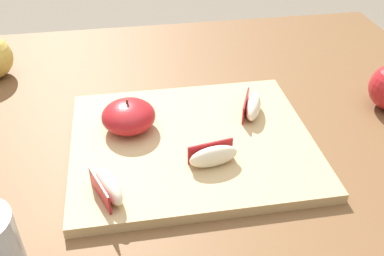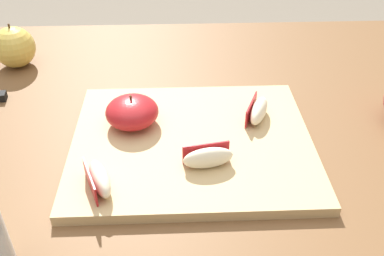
{
  "view_description": "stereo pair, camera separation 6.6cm",
  "coord_description": "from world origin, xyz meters",
  "px_view_note": "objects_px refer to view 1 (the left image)",
  "views": [
    {
      "loc": [
        -0.03,
        -0.61,
        1.19
      ],
      "look_at": [
        0.06,
        -0.08,
        0.81
      ],
      "focal_mm": 41.06,
      "sensor_mm": 36.0,
      "label": 1
    },
    {
      "loc": [
        0.04,
        -0.61,
        1.19
      ],
      "look_at": [
        0.06,
        -0.08,
        0.81
      ],
      "focal_mm": 41.06,
      "sensor_mm": 36.0,
      "label": 2
    }
  ],
  "objects_px": {
    "apple_wedge_right": "(108,186)",
    "apple_wedge_left": "(253,106)",
    "cutting_board": "(192,143)",
    "apple_wedge_front": "(213,156)",
    "apple_half_skin_up": "(129,116)"
  },
  "relations": [
    {
      "from": "apple_wedge_right",
      "to": "apple_wedge_left",
      "type": "bearing_deg",
      "value": 32.87
    },
    {
      "from": "cutting_board",
      "to": "apple_wedge_front",
      "type": "distance_m",
      "value": 0.07
    },
    {
      "from": "apple_half_skin_up",
      "to": "apple_wedge_front",
      "type": "bearing_deg",
      "value": -43.85
    },
    {
      "from": "cutting_board",
      "to": "apple_half_skin_up",
      "type": "height_order",
      "value": "apple_half_skin_up"
    },
    {
      "from": "apple_wedge_left",
      "to": "apple_wedge_front",
      "type": "height_order",
      "value": "same"
    },
    {
      "from": "apple_half_skin_up",
      "to": "apple_wedge_left",
      "type": "xyz_separation_m",
      "value": [
        0.2,
        0.01,
        -0.01
      ]
    },
    {
      "from": "apple_wedge_front",
      "to": "apple_wedge_left",
      "type": "bearing_deg",
      "value": 51.94
    },
    {
      "from": "cutting_board",
      "to": "apple_wedge_right",
      "type": "bearing_deg",
      "value": -140.93
    },
    {
      "from": "apple_wedge_left",
      "to": "apple_wedge_right",
      "type": "xyz_separation_m",
      "value": [
        -0.24,
        -0.15,
        0.0
      ]
    },
    {
      "from": "apple_wedge_front",
      "to": "apple_wedge_right",
      "type": "distance_m",
      "value": 0.15
    },
    {
      "from": "apple_wedge_left",
      "to": "apple_wedge_front",
      "type": "relative_size",
      "value": 1.01
    },
    {
      "from": "apple_half_skin_up",
      "to": "apple_wedge_right",
      "type": "xyz_separation_m",
      "value": [
        -0.03,
        -0.15,
        -0.01
      ]
    },
    {
      "from": "apple_half_skin_up",
      "to": "apple_wedge_left",
      "type": "relative_size",
      "value": 1.12
    },
    {
      "from": "apple_half_skin_up",
      "to": "apple_wedge_front",
      "type": "height_order",
      "value": "apple_half_skin_up"
    },
    {
      "from": "cutting_board",
      "to": "apple_wedge_right",
      "type": "height_order",
      "value": "apple_wedge_right"
    }
  ]
}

